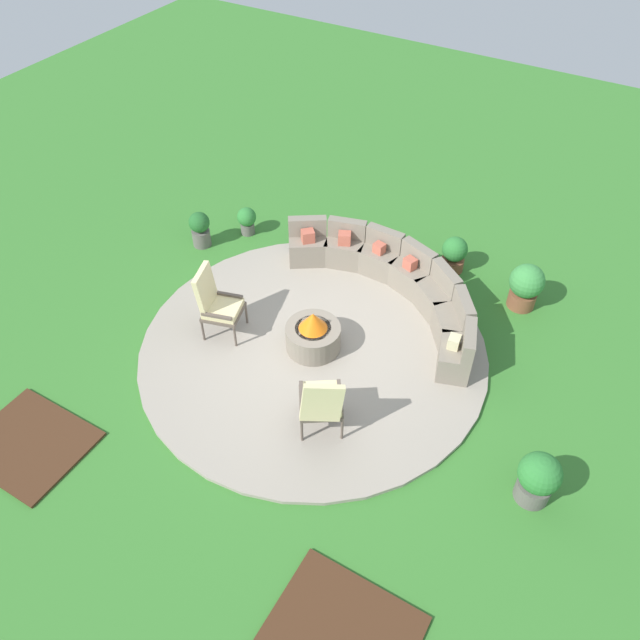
# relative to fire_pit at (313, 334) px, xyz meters

# --- Properties ---
(ground_plane) EXTENTS (24.00, 24.00, 0.00)m
(ground_plane) POSITION_rel_fire_pit_xyz_m (0.00, 0.00, -0.32)
(ground_plane) COLOR #387A2D
(patio_circle) EXTENTS (5.19, 5.19, 0.06)m
(patio_circle) POSITION_rel_fire_pit_xyz_m (0.00, 0.00, -0.29)
(patio_circle) COLOR #9E9384
(patio_circle) RESTS_ON ground_plane
(mulch_bed_left) EXTENTS (1.51, 1.26, 0.04)m
(mulch_bed_left) POSITION_rel_fire_pit_xyz_m (-2.34, -3.35, -0.30)
(mulch_bed_left) COLOR #472B19
(mulch_bed_left) RESTS_ON ground_plane
(mulch_bed_right) EXTENTS (1.51, 1.26, 0.04)m
(mulch_bed_right) POSITION_rel_fire_pit_xyz_m (2.34, -3.35, -0.30)
(mulch_bed_right) COLOR #472B19
(mulch_bed_right) RESTS_ON ground_plane
(fire_pit) EXTENTS (0.82, 0.82, 0.68)m
(fire_pit) POSITION_rel_fire_pit_xyz_m (0.00, 0.00, 0.00)
(fire_pit) COLOR gray
(fire_pit) RESTS_ON patio_circle
(curved_stone_bench) EXTENTS (3.80, 2.03, 0.78)m
(curved_stone_bench) POSITION_rel_fire_pit_xyz_m (0.55, 1.63, 0.05)
(curved_stone_bench) COLOR gray
(curved_stone_bench) RESTS_ON patio_circle
(lounge_chair_front_left) EXTENTS (0.70, 0.67, 1.15)m
(lounge_chair_front_left) POSITION_rel_fire_pit_xyz_m (-1.42, -0.42, 0.32)
(lounge_chair_front_left) COLOR brown
(lounge_chair_front_left) RESTS_ON patio_circle
(lounge_chair_front_right) EXTENTS (0.79, 0.83, 1.05)m
(lounge_chair_front_right) POSITION_rel_fire_pit_xyz_m (0.84, -1.21, 0.28)
(lounge_chair_front_right) COLOR brown
(lounge_chair_front_right) RESTS_ON patio_circle
(potted_plant_0) EXTENTS (0.37, 0.37, 0.67)m
(potted_plant_0) POSITION_rel_fire_pit_xyz_m (-3.05, 1.21, 0.03)
(potted_plant_0) COLOR #605B56
(potted_plant_0) RESTS_ON ground_plane
(potted_plant_1) EXTENTS (0.35, 0.35, 0.53)m
(potted_plant_1) POSITION_rel_fire_pit_xyz_m (-2.54, 1.91, -0.02)
(potted_plant_1) COLOR #605B56
(potted_plant_1) RESTS_ON ground_plane
(potted_plant_2) EXTENTS (0.55, 0.55, 0.79)m
(potted_plant_2) POSITION_rel_fire_pit_xyz_m (2.39, 2.54, 0.11)
(potted_plant_2) COLOR brown
(potted_plant_2) RESTS_ON ground_plane
(potted_plant_3) EXTENTS (0.52, 0.52, 0.77)m
(potted_plant_3) POSITION_rel_fire_pit_xyz_m (3.56, -0.77, 0.10)
(potted_plant_3) COLOR #605B56
(potted_plant_3) RESTS_ON ground_plane
(potted_plant_4) EXTENTS (0.43, 0.43, 0.65)m
(potted_plant_4) POSITION_rel_fire_pit_xyz_m (1.08, 2.83, 0.02)
(potted_plant_4) COLOR brown
(potted_plant_4) RESTS_ON ground_plane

